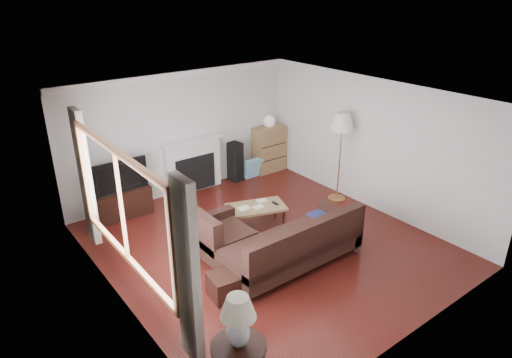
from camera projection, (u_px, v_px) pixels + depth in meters
room at (268, 176)px, 7.18m from camera, size 5.10×5.60×2.54m
window at (121, 207)px, 5.55m from camera, size 0.12×2.74×1.54m
curtain_near at (188, 274)px, 4.53m from camera, size 0.10×0.35×2.10m
curtain_far at (85, 178)px, 6.74m from camera, size 0.10×0.35×2.10m
fireplace at (193, 165)px, 9.45m from camera, size 1.40×0.26×1.15m
tv_stand at (121, 203)px, 8.52m from camera, size 1.09×0.49×0.54m
television at (117, 174)px, 8.29m from camera, size 1.04×0.14×0.60m
speaker_left at (139, 187)px, 8.74m from camera, size 0.27×0.31×0.91m
speaker_right at (235, 162)px, 10.00m from camera, size 0.27×0.32×0.87m
bookshelf at (269, 149)px, 10.47m from camera, size 0.77×0.36×1.05m
globe_lamp at (269, 121)px, 10.21m from camera, size 0.27×0.27×0.27m
sectional_sofa at (292, 242)px, 6.99m from camera, size 2.48×1.81×0.80m
coffee_table at (256, 216)px, 8.18m from camera, size 1.16×0.87×0.40m
footstool at (225, 286)px, 6.35m from camera, size 0.47×0.47×0.35m
floor_lamp at (340, 158)px, 8.92m from camera, size 0.49×0.49×1.81m
table_lamp at (238, 322)px, 4.46m from camera, size 0.36×0.36×0.59m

